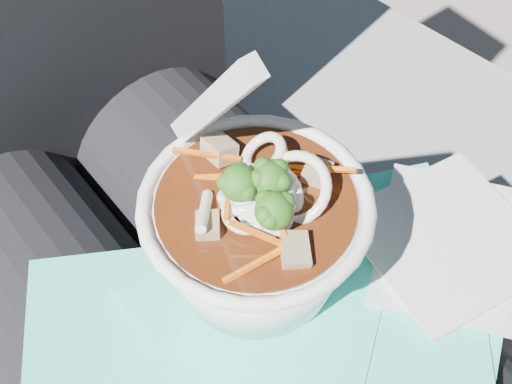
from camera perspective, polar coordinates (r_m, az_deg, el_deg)
stone_ledge at (r=0.90m, az=-7.43°, el=-14.60°), size 1.06×0.63×0.46m
lap at (r=0.56m, az=-2.02°, el=-13.64°), size 0.32×0.48×0.16m
person_body at (r=0.58m, az=-7.64°, el=-6.06°), size 0.34×0.94×1.01m
plastic_bag at (r=0.47m, az=4.19°, el=-11.02°), size 0.35×0.33×0.02m
napkins at (r=0.51m, az=15.99°, el=-4.07°), size 0.17×0.17×0.01m
udon_bowl at (r=0.44m, az=0.01°, el=-2.97°), size 0.17×0.17×0.19m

